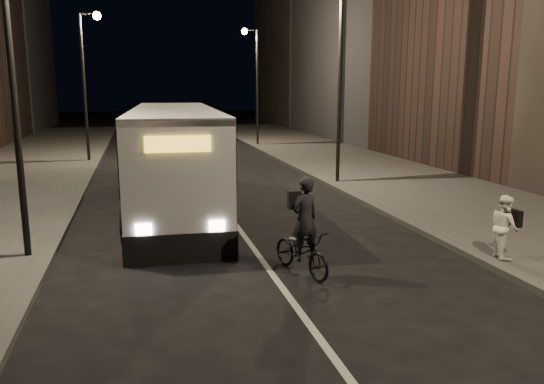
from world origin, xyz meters
TOP-DOWN VIEW (x-y plane):
  - ground at (0.00, 0.00)m, footprint 180.00×180.00m
  - sidewalk_right at (8.50, 14.00)m, footprint 7.00×70.00m
  - building_row_right at (16.00, 27.50)m, footprint 8.00×61.00m
  - streetlight_right_mid at (5.33, 12.00)m, footprint 1.20×0.44m
  - streetlight_right_far at (5.33, 28.00)m, footprint 1.20×0.44m
  - streetlight_left_near at (-5.33, 4.00)m, footprint 1.20×0.44m
  - streetlight_left_far at (-5.33, 22.00)m, footprint 1.20×0.44m
  - city_bus at (-1.60, 9.31)m, footprint 3.61×13.15m
  - cyclist_on_bicycle at (0.67, 1.46)m, footprint 1.29×2.11m
  - pedestrian_woman at (5.60, 0.97)m, footprint 0.74×0.86m
  - car_near at (0.80, 23.38)m, footprint 1.73×4.28m
  - car_mid at (-1.01, 27.57)m, footprint 2.09×4.54m
  - car_far at (1.52, 30.71)m, footprint 1.97×4.81m

SIDE VIEW (x-z plane):
  - ground at x=0.00m, z-range 0.00..0.00m
  - sidewalk_right at x=8.50m, z-range 0.00..0.16m
  - car_far at x=1.52m, z-range 0.00..1.39m
  - car_mid at x=-1.01m, z-range 0.00..1.44m
  - car_near at x=0.80m, z-range 0.00..1.46m
  - cyclist_on_bicycle at x=0.67m, z-range -0.38..1.91m
  - pedestrian_woman at x=5.60m, z-range 0.16..1.70m
  - city_bus at x=-1.60m, z-range 0.16..3.66m
  - streetlight_right_mid at x=5.33m, z-range 1.30..9.42m
  - streetlight_right_far at x=5.33m, z-range 1.30..9.42m
  - streetlight_left_near at x=-5.33m, z-range 1.30..9.42m
  - streetlight_left_far at x=-5.33m, z-range 1.30..9.42m
  - building_row_right at x=16.00m, z-range 0.00..21.00m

